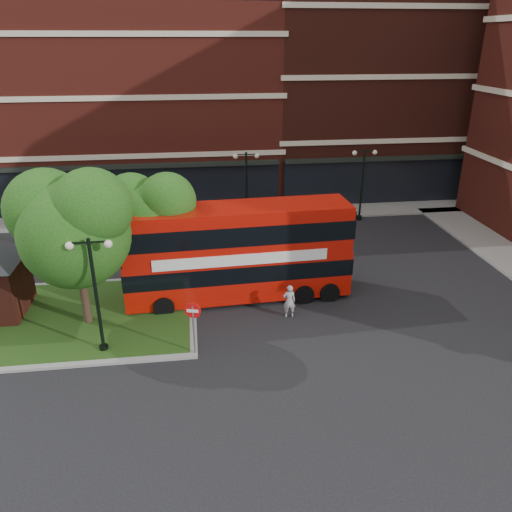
{
  "coord_description": "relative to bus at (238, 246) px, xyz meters",
  "views": [
    {
      "loc": [
        -1.54,
        -17.62,
        11.84
      ],
      "look_at": [
        1.35,
        4.57,
        2.0
      ],
      "focal_mm": 35.0,
      "sensor_mm": 36.0,
      "label": 1
    }
  ],
  "objects": [
    {
      "name": "terrace_far_left",
      "position": [
        -8.43,
        19.76,
        4.3
      ],
      "size": [
        26.0,
        12.0,
        14.0
      ],
      "primitive_type": "cube",
      "color": "maroon",
      "rests_on": "ground"
    },
    {
      "name": "tree_island_west",
      "position": [
        -7.03,
        -1.67,
        2.1
      ],
      "size": [
        5.4,
        4.71,
        7.21
      ],
      "color": "#2D2116",
      "rests_on": "ground"
    },
    {
      "name": "no_entry_sign",
      "position": [
        -2.23,
        -4.74,
        -0.99
      ],
      "size": [
        0.65,
        0.22,
        2.4
      ],
      "rotation": [
        0.0,
        0.0,
        -0.26
      ],
      "color": "slate",
      "rests_on": "ground"
    },
    {
      "name": "bus",
      "position": [
        0.0,
        0.0,
        0.0
      ],
      "size": [
        10.87,
        2.98,
        4.11
      ],
      "rotation": [
        0.0,
        0.0,
        0.05
      ],
      "color": "#B11007",
      "rests_on": "ground"
    },
    {
      "name": "lamp_far_right",
      "position": [
        9.57,
        10.26,
        0.13
      ],
      "size": [
        1.72,
        0.36,
        5.0
      ],
      "color": "black",
      "rests_on": "ground"
    },
    {
      "name": "lamp_island",
      "position": [
        -5.93,
        -4.04,
        0.13
      ],
      "size": [
        1.72,
        0.36,
        5.0
      ],
      "color": "black",
      "rests_on": "ground"
    },
    {
      "name": "terrace_far_right",
      "position": [
        13.57,
        19.76,
        5.3
      ],
      "size": [
        18.0,
        12.0,
        16.0
      ],
      "primitive_type": "cube",
      "color": "#471911",
      "rests_on": "ground"
    },
    {
      "name": "car_white",
      "position": [
        3.08,
        10.26,
        -2.06
      ],
      "size": [
        3.88,
        1.37,
        1.28
      ],
      "primitive_type": "imported",
      "rotation": [
        0.0,
        0.0,
        1.58
      ],
      "color": "silver",
      "rests_on": "ground"
    },
    {
      "name": "lamp_far_left",
      "position": [
        1.57,
        10.26,
        0.13
      ],
      "size": [
        1.72,
        0.36,
        5.0
      ],
      "color": "black",
      "rests_on": "ground"
    },
    {
      "name": "traffic_island",
      "position": [
        -8.43,
        -1.24,
        -2.63
      ],
      "size": [
        12.6,
        7.6,
        0.15
      ],
      "color": "gray",
      "rests_on": "ground"
    },
    {
      "name": "pavement_far",
      "position": [
        -0.43,
        12.26,
        -2.64
      ],
      "size": [
        44.0,
        3.0,
        0.12
      ],
      "primitive_type": "cube",
      "color": "slate",
      "rests_on": "ground"
    },
    {
      "name": "tree_island_east",
      "position": [
        -4.01,
        0.82,
        1.55
      ],
      "size": [
        4.46,
        3.9,
        6.29
      ],
      "color": "#2D2116",
      "rests_on": "ground"
    },
    {
      "name": "ground",
      "position": [
        -0.43,
        -4.24,
        -2.7
      ],
      "size": [
        120.0,
        120.0,
        0.0
      ],
      "primitive_type": "plane",
      "color": "black",
      "rests_on": "ground"
    },
    {
      "name": "car_silver",
      "position": [
        -6.24,
        10.26,
        -2.06
      ],
      "size": [
        3.79,
        1.66,
        1.27
      ],
      "primitive_type": "imported",
      "rotation": [
        0.0,
        0.0,
        1.53
      ],
      "color": "#AFB2B6",
      "rests_on": "ground"
    },
    {
      "name": "woman",
      "position": [
        2.11,
        -2.24,
        -1.89
      ],
      "size": [
        0.59,
        0.39,
        1.61
      ],
      "primitive_type": "imported",
      "rotation": [
        0.0,
        0.0,
        3.13
      ],
      "color": "#98979A",
      "rests_on": "ground"
    }
  ]
}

